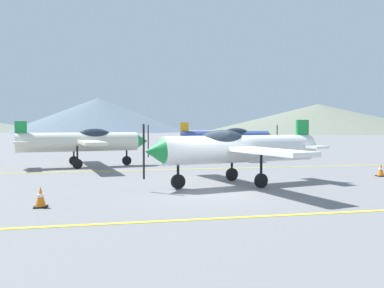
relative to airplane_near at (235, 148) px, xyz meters
The scene contains 10 objects.
ground_plane 2.21m from the airplane_near, 140.17° to the right, with size 400.00×400.00×0.00m, color slate.
apron_line_near 5.73m from the airplane_near, 103.43° to the right, with size 80.00×0.16×0.01m, color yellow.
apron_line_far 6.24m from the airplane_near, 102.25° to the left, with size 80.00×0.16×0.01m, color yellow.
airplane_near is the anchor object (origin of this frame).
airplane_mid 10.47m from the airplane_near, 125.68° to the left, with size 7.43×8.51×2.55m.
airplane_far 14.27m from the airplane_near, 74.03° to the left, with size 7.41×8.52×2.55m.
traffic_cone_front 7.49m from the airplane_near, ahead, with size 0.36×0.36×0.59m.
traffic_cone_side 7.44m from the airplane_near, 155.62° to the right, with size 0.36×0.36×0.59m.
hill_centerleft 143.69m from the airplane_near, 93.15° to the left, with size 65.33×65.33×12.88m, color slate.
hill_centerright 132.65m from the airplane_near, 59.52° to the left, with size 81.53×81.53×9.83m, color slate.
Camera 1 is at (-3.58, -13.89, 2.29)m, focal length 37.96 mm.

